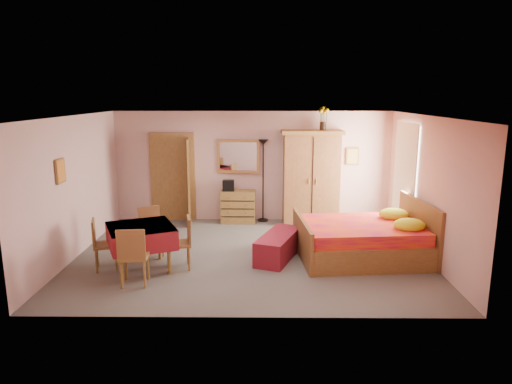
{
  "coord_description": "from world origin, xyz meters",
  "views": [
    {
      "loc": [
        0.18,
        -8.21,
        2.97
      ],
      "look_at": [
        0.1,
        0.3,
        1.15
      ],
      "focal_mm": 32.0,
      "sensor_mm": 36.0,
      "label": 1
    }
  ],
  "objects_px": {
    "stereo": "(228,185)",
    "bed": "(361,230)",
    "floor_lamp": "(263,181)",
    "chair_west": "(106,244)",
    "chest_of_drawers": "(238,207)",
    "wall_mirror": "(238,156)",
    "wardrobe": "(311,177)",
    "sunflower_vase": "(323,118)",
    "chair_south": "(134,255)",
    "bench": "(279,246)",
    "chair_north": "(152,232)",
    "dining_table": "(142,248)",
    "chair_east": "(178,243)"
  },
  "relations": [
    {
      "from": "chest_of_drawers",
      "to": "wall_mirror",
      "type": "relative_size",
      "value": 0.8
    },
    {
      "from": "wardrobe",
      "to": "bench",
      "type": "distance_m",
      "value": 2.65
    },
    {
      "from": "chair_south",
      "to": "wall_mirror",
      "type": "bearing_deg",
      "value": 64.29
    },
    {
      "from": "sunflower_vase",
      "to": "chair_west",
      "type": "distance_m",
      "value": 5.44
    },
    {
      "from": "bench",
      "to": "dining_table",
      "type": "distance_m",
      "value": 2.46
    },
    {
      "from": "bed",
      "to": "chair_west",
      "type": "bearing_deg",
      "value": -177.22
    },
    {
      "from": "wall_mirror",
      "to": "chair_south",
      "type": "bearing_deg",
      "value": -107.18
    },
    {
      "from": "bed",
      "to": "bench",
      "type": "distance_m",
      "value": 1.56
    },
    {
      "from": "chest_of_drawers",
      "to": "wardrobe",
      "type": "height_order",
      "value": "wardrobe"
    },
    {
      "from": "bed",
      "to": "chair_east",
      "type": "height_order",
      "value": "bed"
    },
    {
      "from": "chair_south",
      "to": "chair_east",
      "type": "distance_m",
      "value": 0.9
    },
    {
      "from": "floor_lamp",
      "to": "wardrobe",
      "type": "relative_size",
      "value": 0.9
    },
    {
      "from": "stereo",
      "to": "wardrobe",
      "type": "distance_m",
      "value": 1.93
    },
    {
      "from": "bed",
      "to": "wardrobe",
      "type": "bearing_deg",
      "value": 101.67
    },
    {
      "from": "wardrobe",
      "to": "bed",
      "type": "relative_size",
      "value": 0.95
    },
    {
      "from": "chest_of_drawers",
      "to": "bed",
      "type": "height_order",
      "value": "bed"
    },
    {
      "from": "bench",
      "to": "chair_north",
      "type": "xyz_separation_m",
      "value": [
        -2.37,
        0.12,
        0.22
      ]
    },
    {
      "from": "chest_of_drawers",
      "to": "chair_west",
      "type": "height_order",
      "value": "chair_west"
    },
    {
      "from": "sunflower_vase",
      "to": "bed",
      "type": "height_order",
      "value": "sunflower_vase"
    },
    {
      "from": "wall_mirror",
      "to": "bed",
      "type": "distance_m",
      "value": 3.65
    },
    {
      "from": "wall_mirror",
      "to": "wardrobe",
      "type": "bearing_deg",
      "value": -4.51
    },
    {
      "from": "bed",
      "to": "sunflower_vase",
      "type": "bearing_deg",
      "value": 95.62
    },
    {
      "from": "sunflower_vase",
      "to": "chair_west",
      "type": "height_order",
      "value": "sunflower_vase"
    },
    {
      "from": "dining_table",
      "to": "chair_south",
      "type": "bearing_deg",
      "value": -85.78
    },
    {
      "from": "stereo",
      "to": "bed",
      "type": "xyz_separation_m",
      "value": [
        2.61,
        -2.37,
        -0.35
      ]
    },
    {
      "from": "sunflower_vase",
      "to": "chair_west",
      "type": "xyz_separation_m",
      "value": [
        -4.09,
        -2.98,
        -2.0
      ]
    },
    {
      "from": "bench",
      "to": "chest_of_drawers",
      "type": "bearing_deg",
      "value": 109.74
    },
    {
      "from": "chest_of_drawers",
      "to": "wall_mirror",
      "type": "bearing_deg",
      "value": 90.93
    },
    {
      "from": "floor_lamp",
      "to": "bed",
      "type": "relative_size",
      "value": 0.85
    },
    {
      "from": "wall_mirror",
      "to": "chair_south",
      "type": "height_order",
      "value": "wall_mirror"
    },
    {
      "from": "bed",
      "to": "dining_table",
      "type": "height_order",
      "value": "bed"
    },
    {
      "from": "stereo",
      "to": "bed",
      "type": "bearing_deg",
      "value": -42.22
    },
    {
      "from": "wall_mirror",
      "to": "wardrobe",
      "type": "distance_m",
      "value": 1.77
    },
    {
      "from": "chair_west",
      "to": "chest_of_drawers",
      "type": "bearing_deg",
      "value": 126.71
    },
    {
      "from": "wardrobe",
      "to": "bench",
      "type": "height_order",
      "value": "wardrobe"
    },
    {
      "from": "floor_lamp",
      "to": "chair_north",
      "type": "distance_m",
      "value": 3.24
    },
    {
      "from": "chest_of_drawers",
      "to": "chair_east",
      "type": "relative_size",
      "value": 0.89
    },
    {
      "from": "chest_of_drawers",
      "to": "bench",
      "type": "xyz_separation_m",
      "value": [
        0.86,
        -2.4,
        -0.15
      ]
    },
    {
      "from": "floor_lamp",
      "to": "chair_west",
      "type": "distance_m",
      "value": 4.18
    },
    {
      "from": "wall_mirror",
      "to": "stereo",
      "type": "relative_size",
      "value": 3.76
    },
    {
      "from": "bed",
      "to": "chair_south",
      "type": "distance_m",
      "value": 4.06
    },
    {
      "from": "bed",
      "to": "chair_west",
      "type": "relative_size",
      "value": 2.59
    },
    {
      "from": "wall_mirror",
      "to": "chair_east",
      "type": "bearing_deg",
      "value": -102.02
    },
    {
      "from": "wardrobe",
      "to": "sunflower_vase",
      "type": "height_order",
      "value": "sunflower_vase"
    },
    {
      "from": "dining_table",
      "to": "floor_lamp",
      "type": "bearing_deg",
      "value": 56.13
    },
    {
      "from": "wall_mirror",
      "to": "dining_table",
      "type": "distance_m",
      "value": 3.74
    },
    {
      "from": "chest_of_drawers",
      "to": "bed",
      "type": "bearing_deg",
      "value": -43.71
    },
    {
      "from": "stereo",
      "to": "chair_west",
      "type": "xyz_separation_m",
      "value": [
        -1.92,
        -2.99,
        -0.44
      ]
    },
    {
      "from": "wall_mirror",
      "to": "chair_east",
      "type": "xyz_separation_m",
      "value": [
        -0.9,
        -3.14,
        -1.09
      ]
    },
    {
      "from": "sunflower_vase",
      "to": "bench",
      "type": "relative_size",
      "value": 0.38
    }
  ]
}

